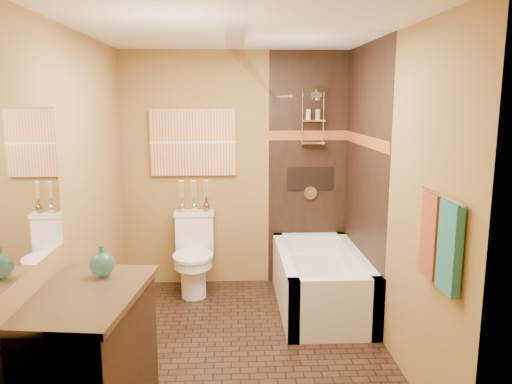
{
  "coord_description": "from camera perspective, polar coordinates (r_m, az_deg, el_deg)",
  "views": [
    {
      "loc": [
        -0.05,
        -3.8,
        1.99
      ],
      "look_at": [
        0.16,
        0.4,
        1.21
      ],
      "focal_mm": 35.0,
      "sensor_mm": 36.0,
      "label": 1
    }
  ],
  "objects": [
    {
      "name": "alcove_tile_back",
      "position": [
        5.4,
        5.97,
        2.55
      ],
      "size": [
        0.85,
        0.01,
        2.5
      ],
      "primitive_type": "cube",
      "color": "black",
      "rests_on": "wall_back"
    },
    {
      "name": "wall_back",
      "position": [
        5.35,
        -2.3,
        2.52
      ],
      "size": [
        2.4,
        0.02,
        2.5
      ],
      "primitive_type": "cube",
      "color": "olive",
      "rests_on": "floor"
    },
    {
      "name": "vanity_mirror",
      "position": [
        3.06,
        -24.63,
        0.28
      ],
      "size": [
        0.01,
        1.0,
        0.9
      ],
      "primitive_type": "cube",
      "color": "white",
      "rests_on": "wall_left"
    },
    {
      "name": "shower_fixtures",
      "position": [
        5.25,
        6.51,
        6.88
      ],
      "size": [
        0.24,
        0.33,
        1.16
      ],
      "color": "silver",
      "rests_on": "floor"
    },
    {
      "name": "towel_rust",
      "position": [
        3.23,
        19.39,
        -4.68
      ],
      "size": [
        0.05,
        0.22,
        0.52
      ],
      "primitive_type": "cube",
      "color": "#97341B",
      "rests_on": "towel_bar"
    },
    {
      "name": "wall_right",
      "position": [
        4.07,
        15.12,
        -0.38
      ],
      "size": [
        0.02,
        3.0,
        2.5
      ],
      "primitive_type": "cube",
      "color": "olive",
      "rests_on": "floor"
    },
    {
      "name": "wall_left",
      "position": [
        4.03,
        -19.35,
        -0.7
      ],
      "size": [
        0.02,
        3.0,
        2.5
      ],
      "primitive_type": "cube",
      "color": "olive",
      "rests_on": "floor"
    },
    {
      "name": "floor",
      "position": [
        4.29,
        -1.93,
        -17.19
      ],
      "size": [
        3.0,
        3.0,
        0.0
      ],
      "primitive_type": "plane",
      "color": "black",
      "rests_on": "ground"
    },
    {
      "name": "towel_teal",
      "position": [
        3.0,
        21.26,
        -5.95
      ],
      "size": [
        0.05,
        0.22,
        0.52
      ],
      "primitive_type": "cube",
      "color": "#22716F",
      "rests_on": "towel_bar"
    },
    {
      "name": "teal_bottle",
      "position": [
        3.32,
        -17.21,
        -7.55
      ],
      "size": [
        0.17,
        0.17,
        0.25
      ],
      "primitive_type": null,
      "rotation": [
        0.0,
        0.0,
        -0.07
      ],
      "color": "#236A6B",
      "rests_on": "vanity"
    },
    {
      "name": "alcove_niche",
      "position": [
        5.41,
        6.22,
        1.49
      ],
      "size": [
        0.5,
        0.01,
        0.25
      ],
      "primitive_type": "cube",
      "color": "black",
      "rests_on": "alcove_tile_back"
    },
    {
      "name": "wall_front",
      "position": [
        2.41,
        -1.48,
        -7.4
      ],
      "size": [
        2.4,
        0.02,
        2.5
      ],
      "primitive_type": "cube",
      "color": "olive",
      "rests_on": "floor"
    },
    {
      "name": "mosaic_band_right",
      "position": [
        4.72,
        12.29,
        5.75
      ],
      "size": [
        0.01,
        1.5,
        0.1
      ],
      "primitive_type": "cube",
      "color": "#97331B",
      "rests_on": "alcove_tile_right"
    },
    {
      "name": "curtain_rod",
      "position": [
        4.57,
        2.86,
        10.84
      ],
      "size": [
        0.03,
        1.55,
        0.03
      ],
      "primitive_type": "cylinder",
      "rotation": [
        1.57,
        0.0,
        0.0
      ],
      "color": "silver",
      "rests_on": "wall_back"
    },
    {
      "name": "ceiling",
      "position": [
        3.83,
        -2.17,
        18.12
      ],
      "size": [
        3.0,
        3.0,
        0.0
      ],
      "primitive_type": "plane",
      "color": "silver",
      "rests_on": "wall_back"
    },
    {
      "name": "alcove_tile_right",
      "position": [
        4.77,
        12.23,
        1.32
      ],
      "size": [
        0.01,
        1.5,
        2.5
      ],
      "primitive_type": "cube",
      "color": "black",
      "rests_on": "wall_right"
    },
    {
      "name": "toilet",
      "position": [
        5.26,
        -7.11,
        -7.01
      ],
      "size": [
        0.42,
        0.62,
        0.83
      ],
      "rotation": [
        0.0,
        0.0,
        0.0
      ],
      "color": "white",
      "rests_on": "floor"
    },
    {
      "name": "bathtub",
      "position": [
        4.95,
        7.35,
        -10.54
      ],
      "size": [
        0.8,
        1.5,
        0.55
      ],
      "color": "white",
      "rests_on": "floor"
    },
    {
      "name": "sunset_painting",
      "position": [
        5.3,
        -7.18,
        5.64
      ],
      "size": [
        0.9,
        0.04,
        0.7
      ],
      "primitive_type": "cube",
      "color": "#DA6433",
      "rests_on": "wall_back"
    },
    {
      "name": "towel_bar",
      "position": [
        3.05,
        20.44,
        -0.4
      ],
      "size": [
        0.02,
        0.55,
        0.02
      ],
      "primitive_type": "cylinder",
      "rotation": [
        1.57,
        0.0,
        0.0
      ],
      "color": "silver",
      "rests_on": "wall_right"
    },
    {
      "name": "bud_vases",
      "position": [
        5.29,
        -7.11,
        -0.34
      ],
      "size": [
        0.33,
        0.07,
        0.33
      ],
      "color": "gold",
      "rests_on": "toilet"
    },
    {
      "name": "mosaic_band_back",
      "position": [
        5.35,
        6.06,
        6.46
      ],
      "size": [
        0.85,
        0.01,
        0.1
      ],
      "primitive_type": "cube",
      "color": "#97331B",
      "rests_on": "alcove_tile_back"
    },
    {
      "name": "vanity",
      "position": [
        3.31,
        -18.71,
        -17.92
      ],
      "size": [
        0.74,
        1.07,
        0.89
      ],
      "rotation": [
        0.0,
        0.0,
        -0.13
      ],
      "color": "black",
      "rests_on": "floor"
    }
  ]
}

